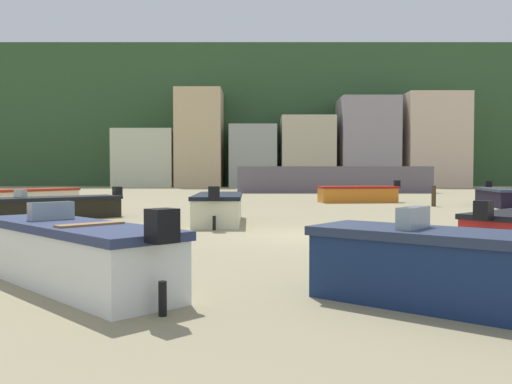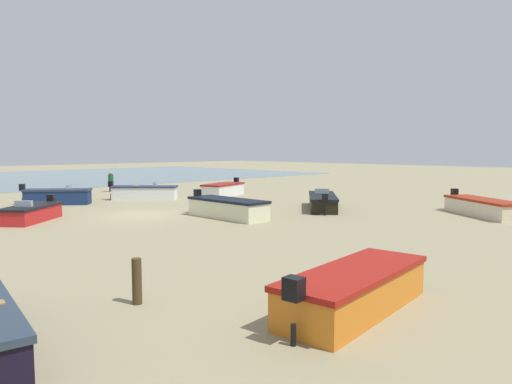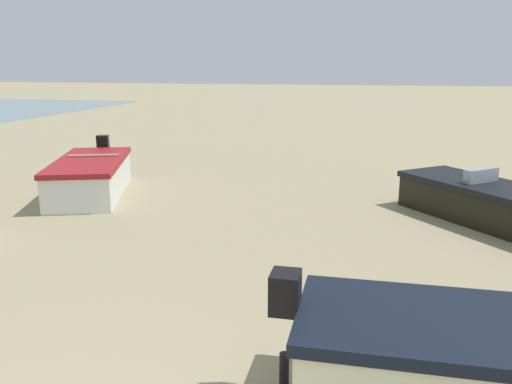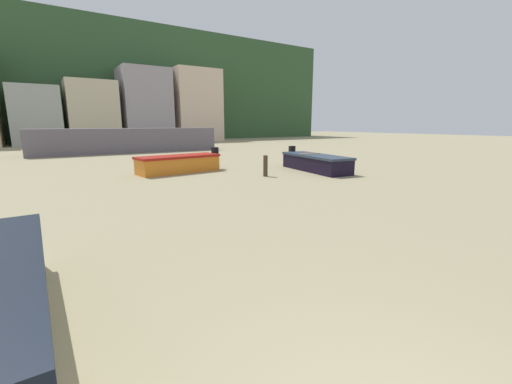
% 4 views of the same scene
% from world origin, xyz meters
% --- Properties ---
extents(headland_hill, '(90.00, 32.00, 16.83)m').
position_xyz_m(headland_hill, '(0.00, 66.00, 8.42)').
color(headland_hill, '#30502D').
rests_on(headland_hill, ground).
extents(harbor_pier, '(15.56, 2.40, 2.12)m').
position_xyz_m(harbor_pier, '(4.91, 30.00, 1.06)').
color(harbor_pier, slate).
rests_on(harbor_pier, ground).
extents(townhouse_centre_left, '(5.18, 6.92, 6.83)m').
position_xyz_m(townhouse_centre_left, '(-1.73, 47.46, 3.41)').
color(townhouse_centre_left, '#9EA298').
rests_on(townhouse_centre_left, ground).
extents(townhouse_centre_right, '(5.84, 5.04, 7.78)m').
position_xyz_m(townhouse_centre_right, '(4.32, 46.52, 3.89)').
color(townhouse_centre_right, beige).
rests_on(townhouse_centre_right, ground).
extents(townhouse_right, '(6.30, 6.89, 9.89)m').
position_xyz_m(townhouse_right, '(11.08, 47.44, 4.95)').
color(townhouse_right, '#998F96').
rests_on(townhouse_right, ground).
extents(townhouse_far_right, '(6.73, 6.87, 10.36)m').
position_xyz_m(townhouse_far_right, '(18.47, 47.43, 5.18)').
color(townhouse_far_right, beige).
rests_on(townhouse_far_right, ground).
extents(boat_black_0, '(2.15, 5.02, 1.19)m').
position_xyz_m(boat_black_0, '(10.65, 12.33, 0.45)').
color(boat_black_0, black).
rests_on(boat_black_0, ground).
extents(boat_orange_6, '(4.63, 1.96, 1.21)m').
position_xyz_m(boat_orange_6, '(4.24, 15.81, 0.46)').
color(boat_orange_6, orange).
rests_on(boat_orange_6, ground).
extents(mooring_post_near_water, '(0.21, 0.21, 1.02)m').
position_xyz_m(mooring_post_near_water, '(7.27, 12.22, 0.51)').
color(mooring_post_near_water, '#43331E').
rests_on(mooring_post_near_water, ground).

